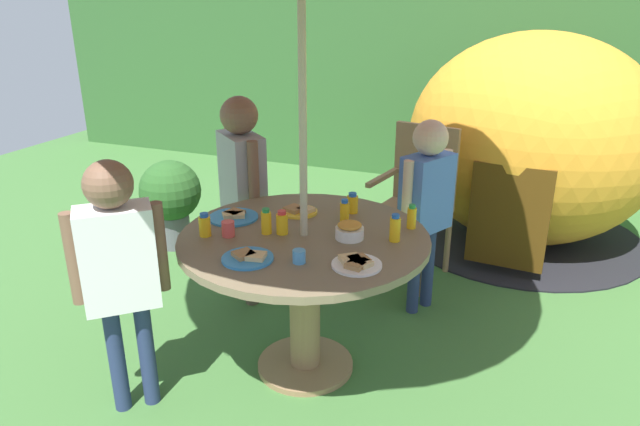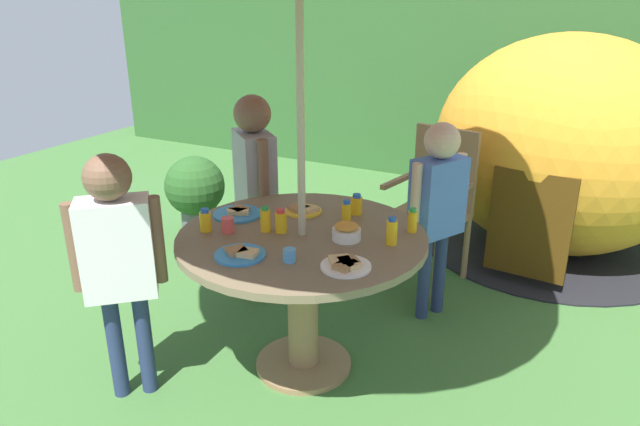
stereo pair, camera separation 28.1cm
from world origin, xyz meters
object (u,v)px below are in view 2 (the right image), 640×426
Objects in this scene: potted_plant at (195,191)px; plate_near_right at (241,254)px; juice_bottle_back_edge at (346,212)px; wooden_chair at (434,199)px; snack_bowl at (346,232)px; child_in_grey_shirt at (255,173)px; child_in_white_shirt at (117,249)px; plate_mid_right at (238,213)px; dome_tent at (562,147)px; juice_bottle_near_left at (392,232)px; juice_bottle_spot_a at (412,221)px; garden_table at (302,266)px; plate_front_edge at (303,210)px; juice_bottle_mid_left at (281,221)px; cup_far at (289,255)px; child_in_blue_shirt at (438,197)px; juice_bottle_center_front at (205,221)px; juice_bottle_center_back at (265,220)px; juice_bottle_far_right at (357,205)px; plate_far_left at (346,265)px; cup_near at (228,225)px.

plate_near_right is at bearing -44.74° from potted_plant.
juice_bottle_back_edge is (0.24, 0.58, 0.04)m from plate_near_right.
wooden_chair is 8.83× the size of juice_bottle_back_edge.
snack_bowl is at bearing -64.88° from juice_bottle_back_edge.
child_in_grey_shirt is at bearing -29.88° from potted_plant.
juice_bottle_back_edge is at bearing 5.24° from child_in_white_shirt.
plate_mid_right is (-0.69, -1.23, 0.20)m from wooden_chair.
dome_tent is 9.04× the size of plate_near_right.
snack_bowl is 1.01× the size of juice_bottle_near_left.
child_in_grey_shirt is at bearing 166.14° from juice_bottle_spot_a.
wooden_chair reaches higher than juice_bottle_back_edge.
juice_bottle_near_left is at bearing -71.20° from wooden_chair.
garden_table is 6.19× the size of plate_front_edge.
child_in_white_shirt reaches higher than juice_bottle_mid_left.
juice_bottle_mid_left is at bearing 127.37° from cup_far.
dome_tent reaches higher than juice_bottle_back_edge.
child_in_blue_shirt is 5.22× the size of plate_near_right.
juice_bottle_back_edge reaches higher than plate_mid_right.
juice_bottle_center_front is (1.10, -1.24, 0.40)m from potted_plant.
garden_table is 0.93× the size of child_in_grey_shirt.
plate_mid_right is 0.90m from juice_bottle_spot_a.
wooden_chair reaches higher than juice_bottle_center_back.
plate_front_edge is 0.60m from juice_bottle_spot_a.
juice_bottle_near_left reaches higher than juice_bottle_far_right.
potted_plant is 1.13m from child_in_grey_shirt.
child_in_white_shirt is at bearing -138.45° from garden_table.
cup_far is at bearing -66.76° from plate_front_edge.
wooden_chair is at bearing 83.71° from cup_far.
juice_bottle_center_front is 0.29m from juice_bottle_center_back.
plate_far_left is (-0.09, -1.04, 0.01)m from child_in_blue_shirt.
juice_bottle_center_back reaches higher than juice_bottle_center_front.
child_in_grey_shirt is at bearing 141.38° from plate_far_left.
snack_bowl is 0.53× the size of plate_mid_right.
juice_bottle_far_right is 0.68m from cup_near.
juice_bottle_center_back is at bearing -97.10° from plate_front_edge.
plate_far_left is (-0.60, -2.43, -0.02)m from dome_tent.
plate_mid_right is (-0.63, 0.03, -0.03)m from snack_bowl.
juice_bottle_spot_a is (0.12, 0.50, 0.04)m from plate_far_left.
potted_plant is (-2.46, -1.14, -0.38)m from dome_tent.
dome_tent is at bearing 65.06° from juice_bottle_mid_left.
cup_far is at bearing -39.54° from potted_plant.
potted_plant is 6.20× the size of juice_bottle_far_right.
garden_table is 0.59× the size of dome_tent.
garden_table is at bearing 0.00° from child_in_grey_shirt.
child_in_grey_shirt is at bearing 119.77° from plate_near_right.
child_in_grey_shirt reaches higher than juice_bottle_center_front.
potted_plant is at bearing 142.85° from juice_bottle_mid_left.
juice_bottle_center_front is (-0.65, -0.22, 0.01)m from snack_bowl.
potted_plant is 0.56× the size of child_in_white_shirt.
juice_bottle_back_edge reaches higher than snack_bowl.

